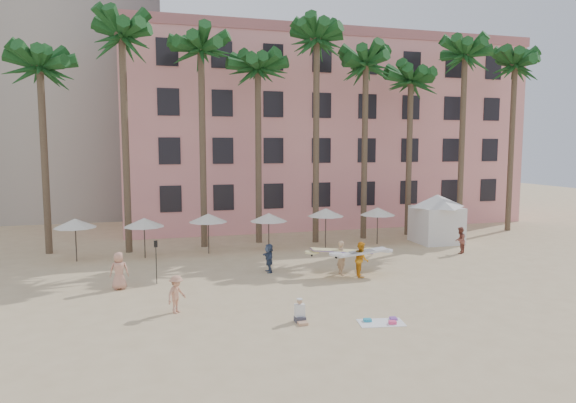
# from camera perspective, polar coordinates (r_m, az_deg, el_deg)

# --- Properties ---
(ground) EXTENTS (120.00, 120.00, 0.00)m
(ground) POSITION_cam_1_polar(r_m,az_deg,el_deg) (23.36, 7.82, -11.25)
(ground) COLOR #D1B789
(ground) RESTS_ON ground
(pink_hotel) EXTENTS (35.00, 14.00, 16.00)m
(pink_hotel) POSITION_cam_1_polar(r_m,az_deg,el_deg) (49.08, 3.16, 7.39)
(pink_hotel) COLOR pink
(pink_hotel) RESTS_ON ground
(palm_row) EXTENTS (44.40, 5.40, 16.30)m
(palm_row) POSITION_cam_1_polar(r_m,az_deg,el_deg) (37.12, -0.84, 15.49)
(palm_row) COLOR brown
(palm_row) RESTS_ON ground
(umbrella_row) EXTENTS (22.50, 2.70, 2.73)m
(umbrella_row) POSITION_cam_1_polar(r_m,az_deg,el_deg) (33.74, -5.46, -1.74)
(umbrella_row) COLOR #332B23
(umbrella_row) RESTS_ON ground
(cabana) EXTENTS (4.59, 4.59, 3.50)m
(cabana) POSITION_cam_1_polar(r_m,az_deg,el_deg) (38.48, 16.20, -1.38)
(cabana) COLOR silver
(cabana) RESTS_ON ground
(beach_towel) EXTENTS (1.94, 1.29, 0.14)m
(beach_towel) POSITION_cam_1_polar(r_m,az_deg,el_deg) (21.23, 10.41, -13.02)
(beach_towel) COLOR white
(beach_towel) RESTS_ON ground
(carrier_yellow) EXTENTS (3.36, 1.04, 1.88)m
(carrier_yellow) POSITION_cam_1_polar(r_m,az_deg,el_deg) (28.09, 5.96, -6.01)
(carrier_yellow) COLOR tan
(carrier_yellow) RESTS_ON ground
(carrier_white) EXTENTS (2.98, 1.05, 1.88)m
(carrier_white) POSITION_cam_1_polar(r_m,az_deg,el_deg) (27.87, 8.15, -6.25)
(carrier_white) COLOR orange
(carrier_white) RESTS_ON ground
(beachgoers) EXTENTS (22.00, 8.24, 1.85)m
(beachgoers) POSITION_cam_1_polar(r_m,az_deg,el_deg) (27.25, -1.65, -6.81)
(beachgoers) COLOR #3A4A66
(beachgoers) RESTS_ON ground
(paddle) EXTENTS (0.18, 0.04, 2.23)m
(paddle) POSITION_cam_1_polar(r_m,az_deg,el_deg) (26.95, -14.45, -5.93)
(paddle) COLOR black
(paddle) RESTS_ON ground
(seated_man) EXTENTS (0.41, 0.72, 0.93)m
(seated_man) POSITION_cam_1_polar(r_m,az_deg,el_deg) (20.89, 1.36, -12.40)
(seated_man) COLOR #3F3F4C
(seated_man) RESTS_ON ground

